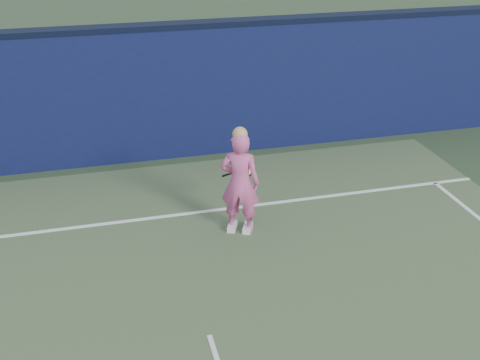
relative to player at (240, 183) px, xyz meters
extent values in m
cube|color=#0C1435|center=(-0.97, 3.20, 0.42)|extent=(24.00, 0.40, 2.50)
cube|color=black|center=(-0.97, 3.20, 1.72)|extent=(24.00, 0.42, 0.10)
imported|color=#D85493|center=(0.00, 0.00, -0.01)|extent=(0.71, 0.61, 1.64)
sphere|color=tan|center=(0.00, 0.00, 0.78)|extent=(0.22, 0.22, 0.22)
cube|color=white|center=(0.11, -0.05, -0.78)|extent=(0.23, 0.30, 0.10)
cube|color=white|center=(-0.11, 0.05, -0.78)|extent=(0.23, 0.30, 0.10)
torus|color=black|center=(0.21, 0.44, -0.01)|extent=(0.28, 0.09, 0.28)
torus|color=gold|center=(0.21, 0.44, -0.01)|extent=(0.23, 0.07, 0.23)
cylinder|color=beige|center=(0.21, 0.44, -0.01)|extent=(0.23, 0.06, 0.23)
cylinder|color=black|center=(0.01, 0.48, -0.06)|extent=(0.25, 0.03, 0.09)
cylinder|color=black|center=(-0.11, 0.50, -0.10)|extent=(0.11, 0.04, 0.06)
cube|color=white|center=(-0.97, 0.70, -0.81)|extent=(11.00, 0.08, 0.01)
camera|label=1|loc=(-2.03, -7.84, 4.00)|focal=45.00mm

